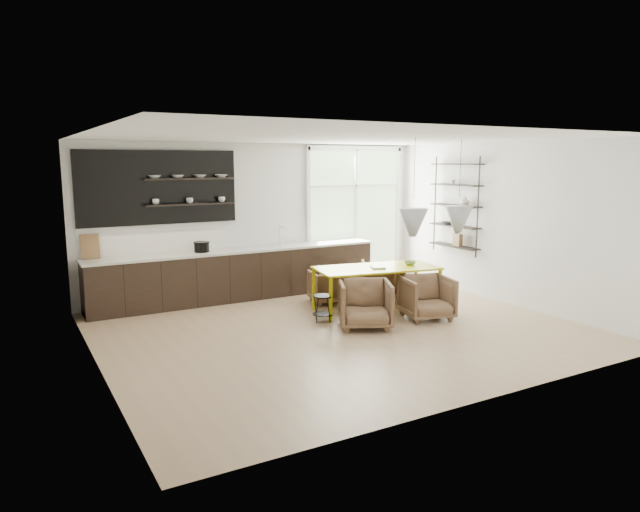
{
  "coord_description": "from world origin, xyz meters",
  "views": [
    {
      "loc": [
        -4.44,
        -7.19,
        2.56
      ],
      "look_at": [
        -0.03,
        0.6,
        1.06
      ],
      "focal_mm": 32.0,
      "sensor_mm": 36.0,
      "label": 1
    }
  ],
  "objects_px": {
    "armchair_front_right": "(427,298)",
    "wire_stool": "(323,305)",
    "armchair_back_right": "(382,280)",
    "dining_table": "(377,270)",
    "armchair_front_left": "(365,304)",
    "armchair_back_left": "(328,286)"
  },
  "relations": [
    {
      "from": "armchair_back_right",
      "to": "wire_stool",
      "type": "relative_size",
      "value": 1.85
    },
    {
      "from": "dining_table",
      "to": "armchair_front_left",
      "type": "height_order",
      "value": "dining_table"
    },
    {
      "from": "armchair_back_left",
      "to": "armchair_front_right",
      "type": "bearing_deg",
      "value": 129.03
    },
    {
      "from": "dining_table",
      "to": "wire_stool",
      "type": "bearing_deg",
      "value": -163.45
    },
    {
      "from": "armchair_back_left",
      "to": "armchair_front_left",
      "type": "bearing_deg",
      "value": 92.18
    },
    {
      "from": "armchair_back_right",
      "to": "armchair_front_left",
      "type": "xyz_separation_m",
      "value": [
        -1.33,
        -1.4,
        0.01
      ]
    },
    {
      "from": "dining_table",
      "to": "armchair_back_right",
      "type": "height_order",
      "value": "dining_table"
    },
    {
      "from": "armchair_back_left",
      "to": "armchair_back_right",
      "type": "height_order",
      "value": "armchair_back_right"
    },
    {
      "from": "armchair_back_right",
      "to": "wire_stool",
      "type": "xyz_separation_m",
      "value": [
        -1.74,
        -0.78,
        -0.08
      ]
    },
    {
      "from": "armchair_front_right",
      "to": "wire_stool",
      "type": "bearing_deg",
      "value": 170.66
    },
    {
      "from": "armchair_back_right",
      "to": "armchair_front_left",
      "type": "bearing_deg",
      "value": 77.0
    },
    {
      "from": "armchair_back_left",
      "to": "wire_stool",
      "type": "xyz_separation_m",
      "value": [
        -0.7,
        -1.02,
        -0.02
      ]
    },
    {
      "from": "dining_table",
      "to": "armchair_back_left",
      "type": "relative_size",
      "value": 3.38
    },
    {
      "from": "dining_table",
      "to": "wire_stool",
      "type": "xyz_separation_m",
      "value": [
        -1.13,
        -0.13,
        -0.44
      ]
    },
    {
      "from": "armchair_front_left",
      "to": "armchair_back_right",
      "type": "bearing_deg",
      "value": 73.19
    },
    {
      "from": "armchair_back_left",
      "to": "armchair_front_right",
      "type": "relative_size",
      "value": 0.85
    },
    {
      "from": "dining_table",
      "to": "armchair_back_right",
      "type": "relative_size",
      "value": 2.82
    },
    {
      "from": "armchair_back_right",
      "to": "armchair_front_right",
      "type": "xyz_separation_m",
      "value": [
        -0.18,
        -1.48,
        -0.01
      ]
    },
    {
      "from": "armchair_front_right",
      "to": "wire_stool",
      "type": "relative_size",
      "value": 1.81
    },
    {
      "from": "armchair_back_right",
      "to": "dining_table",
      "type": "bearing_deg",
      "value": 78.07
    },
    {
      "from": "armchair_front_left",
      "to": "dining_table",
      "type": "bearing_deg",
      "value": 72.28
    },
    {
      "from": "wire_stool",
      "to": "armchair_front_right",
      "type": "bearing_deg",
      "value": -24.1
    }
  ]
}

